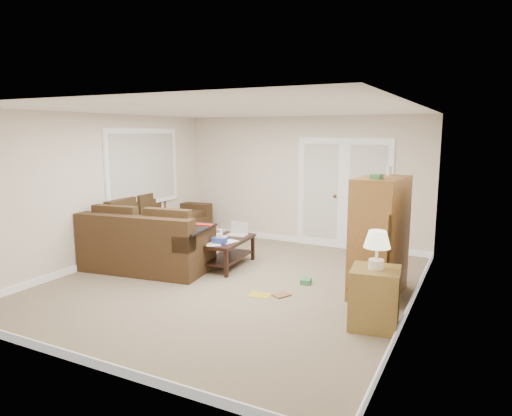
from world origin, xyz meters
The scene contains 17 objects.
floor centered at (0.00, 0.00, 0.00)m, with size 5.50×5.50×0.00m, color gray.
ceiling centered at (0.00, 0.00, 2.50)m, with size 5.00×5.50×0.02m, color white.
wall_left centered at (-2.50, 0.00, 1.25)m, with size 0.02×5.50×2.50m, color #F1E2D1.
wall_right centered at (2.50, 0.00, 1.25)m, with size 0.02×5.50×2.50m, color #F1E2D1.
wall_back centered at (0.00, 2.75, 1.25)m, with size 5.00×0.02×2.50m, color #F1E2D1.
wall_front centered at (0.00, -2.75, 1.25)m, with size 5.00×0.02×2.50m, color #F1E2D1.
baseboards centered at (0.00, 0.00, 0.05)m, with size 5.00×5.50×0.10m, color white, non-canonical shape.
french_doors centered at (0.85, 2.71, 1.04)m, with size 1.80×0.05×2.13m.
window_left centered at (-2.46, 1.00, 1.55)m, with size 0.05×1.92×1.42m.
sectional_sofa centered at (-1.94, 0.62, 0.37)m, with size 2.42×3.15×0.94m.
coffee_table centered at (-0.49, 0.69, 0.25)m, with size 0.66×1.18×0.77m.
tv_armoire centered at (2.00, 0.47, 0.81)m, with size 0.64×1.05×1.73m.
side_cabinet centered at (2.20, -0.62, 0.40)m, with size 0.59×0.59×1.12m.
space_heater centered at (1.59, 2.45, 0.17)m, with size 0.13×0.11×0.33m, color silver.
floor_magazine centered at (0.59, -0.30, 0.00)m, with size 0.28×0.22×0.01m, color gold.
floor_greenbox centered at (0.98, 0.44, 0.04)m, with size 0.14×0.19×0.08m, color #3B824D.
floor_book centered at (0.79, -0.13, 0.01)m, with size 0.17×0.23×0.02m, color brown.
Camera 1 is at (3.22, -5.61, 2.20)m, focal length 32.00 mm.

